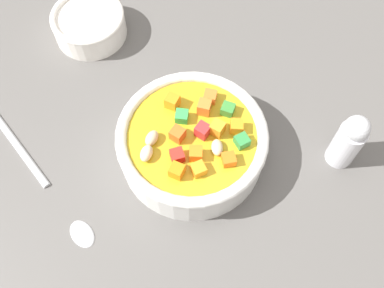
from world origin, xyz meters
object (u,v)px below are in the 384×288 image
Objects in this scene: soup_bowl_main at (192,143)px; spoon at (38,174)px; side_bowl_small at (89,24)px; pepper_shaker at (349,141)px.

soup_bowl_main reaches higher than spoon.
side_bowl_small is at bearing -62.20° from soup_bowl_main.
spoon is 2.46× the size of pepper_shaker.
spoon is at bearing -5.15° from pepper_shaker.
spoon is at bearing 70.47° from side_bowl_small.
soup_bowl_main is 1.74× the size of side_bowl_small.
spoon is 34.72cm from pepper_shaker.
soup_bowl_main is 22.69cm from side_bowl_small.
soup_bowl_main is 2.05× the size of pepper_shaker.
pepper_shaker is (-34.39, 3.10, 3.62)cm from spoon.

